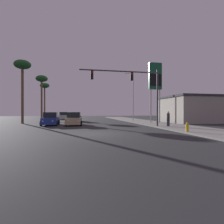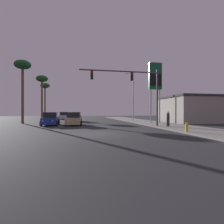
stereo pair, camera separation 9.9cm
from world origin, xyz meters
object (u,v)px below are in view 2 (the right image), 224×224
at_px(palm_tree_far, 45,88).
at_px(car_black, 76,117).
at_px(palm_tree_mid, 42,81).
at_px(traffic_light_mast, 135,84).
at_px(street_lamp, 133,94).
at_px(fire_hydrant, 187,127).
at_px(car_tan, 74,119).
at_px(palm_tree_near, 23,68).
at_px(car_silver, 64,116).
at_px(pedestrian_on_sidewalk, 168,118).
at_px(car_blue, 50,119).
at_px(gas_station_sign, 155,79).

bearing_deg(palm_tree_far, car_black, -62.77).
bearing_deg(palm_tree_mid, car_black, -39.91).
xyz_separation_m(traffic_light_mast, street_lamp, (3.80, 12.96, 0.31)).
height_order(traffic_light_mast, palm_tree_mid, palm_tree_mid).
relative_size(car_black, fire_hydrant, 5.70).
height_order(car_tan, palm_tree_mid, palm_tree_mid).
relative_size(traffic_light_mast, palm_tree_far, 0.97).
xyz_separation_m(traffic_light_mast, palm_tree_near, (-14.40, 9.13, 3.35)).
height_order(car_silver, pedestrian_on_sidewalk, pedestrian_on_sidewalk).
height_order(car_blue, traffic_light_mast, traffic_light_mast).
bearing_deg(palm_tree_far, gas_station_sign, -49.41).
xyz_separation_m(traffic_light_mast, palm_tree_far, (-14.87, 29.13, 3.20)).
bearing_deg(car_blue, car_tan, 166.34).
distance_m(car_black, car_blue, 8.82).
bearing_deg(palm_tree_mid, street_lamp, -19.47).
relative_size(car_blue, palm_tree_near, 0.46).
xyz_separation_m(palm_tree_near, palm_tree_mid, (0.74, 10.00, -0.17)).
bearing_deg(gas_station_sign, street_lamp, 100.30).
height_order(car_black, traffic_light_mast, traffic_light_mast).
relative_size(car_black, car_silver, 1.00).
height_order(pedestrian_on_sidewalk, palm_tree_near, palm_tree_near).
distance_m(gas_station_sign, palm_tree_far, 30.72).
bearing_deg(traffic_light_mast, palm_tree_near, 147.63).
height_order(car_black, palm_tree_mid, palm_tree_mid).
height_order(car_blue, fire_hydrant, car_blue).
relative_size(car_tan, fire_hydrant, 5.71).
relative_size(car_silver, car_blue, 1.00).
bearing_deg(car_blue, gas_station_sign, -179.04).
xyz_separation_m(fire_hydrant, palm_tree_far, (-17.36, 34.97, 7.53)).
distance_m(fire_hydrant, pedestrian_on_sidewalk, 5.31).
relative_size(palm_tree_far, palm_tree_mid, 1.00).
height_order(gas_station_sign, palm_tree_mid, palm_tree_mid).
relative_size(palm_tree_near, palm_tree_far, 1.02).
bearing_deg(car_silver, traffic_light_mast, 112.37).
height_order(car_tan, palm_tree_far, palm_tree_far).
distance_m(fire_hydrant, palm_tree_far, 39.76).
distance_m(car_blue, pedestrian_on_sidewalk, 14.67).
distance_m(car_black, palm_tree_far, 19.17).
height_order(car_tan, pedestrian_on_sidewalk, pedestrian_on_sidewalk).
height_order(pedestrian_on_sidewalk, palm_tree_mid, palm_tree_mid).
height_order(gas_station_sign, palm_tree_near, palm_tree_near).
xyz_separation_m(fire_hydrant, palm_tree_near, (-16.89, 14.97, 7.68)).
bearing_deg(car_silver, pedestrian_on_sidewalk, 118.95).
distance_m(car_black, car_tan, 8.88).
relative_size(street_lamp, gas_station_sign, 1.00).
bearing_deg(traffic_light_mast, fire_hydrant, -66.91).
bearing_deg(car_silver, palm_tree_far, -51.11).
relative_size(traffic_light_mast, palm_tree_mid, 0.97).
height_order(pedestrian_on_sidewalk, palm_tree_far, palm_tree_far).
height_order(car_silver, street_lamp, street_lamp).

